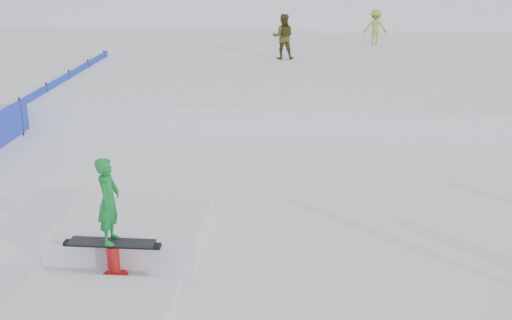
# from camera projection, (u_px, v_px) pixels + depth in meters

# --- Properties ---
(ground) EXTENTS (120.00, 120.00, 0.00)m
(ground) POSITION_uv_depth(u_px,v_px,m) (218.00, 255.00, 11.38)
(ground) COLOR white
(snow_berm) EXTENTS (60.00, 14.00, 2.40)m
(snow_berm) POSITION_uv_depth(u_px,v_px,m) (288.00, 6.00, 39.14)
(snow_berm) COLOR white
(snow_berm) RESTS_ON ground
(snow_midrise) EXTENTS (50.00, 18.00, 0.80)m
(snow_midrise) POSITION_uv_depth(u_px,v_px,m) (273.00, 62.00, 26.27)
(snow_midrise) COLOR white
(snow_midrise) RESTS_ON ground
(safety_fence) EXTENTS (0.05, 16.00, 1.10)m
(safety_fence) POSITION_uv_depth(u_px,v_px,m) (21.00, 116.00, 17.92)
(safety_fence) COLOR blue
(safety_fence) RESTS_ON ground
(walker_olive) EXTENTS (0.85, 0.68, 1.71)m
(walker_olive) POSITION_uv_depth(u_px,v_px,m) (283.00, 37.00, 24.49)
(walker_olive) COLOR #454017
(walker_olive) RESTS_ON snow_midrise
(walker_ygreen) EXTENTS (1.00, 0.60, 1.51)m
(walker_ygreen) POSITION_uv_depth(u_px,v_px,m) (375.00, 27.00, 27.57)
(walker_ygreen) COLOR #9CAE42
(walker_ygreen) RESTS_ON snow_midrise
(jib_rail_feature) EXTENTS (2.60, 4.40, 2.11)m
(jib_rail_feature) POSITION_uv_depth(u_px,v_px,m) (124.00, 246.00, 11.04)
(jib_rail_feature) COLOR white
(jib_rail_feature) RESTS_ON ground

